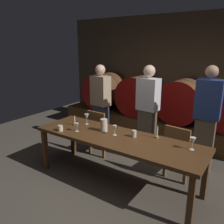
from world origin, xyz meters
TOP-DOWN VIEW (x-y plane):
  - ground_plane at (0.00, 0.00)m, footprint 8.67×8.67m
  - back_wall at (0.00, 2.99)m, footprint 6.67×0.24m
  - barrel_shelf at (0.00, 2.44)m, footprint 6.00×0.90m
  - wine_barrel_far_left at (-2.04, 2.44)m, footprint 0.93×0.80m
  - wine_barrel_left at (-1.03, 2.44)m, footprint 0.93×0.80m
  - wine_barrel_center at (0.00, 2.44)m, footprint 0.93×0.80m
  - dining_table at (-0.26, 0.25)m, footprint 2.58×0.79m
  - chair_left at (-1.05, 0.88)m, footprint 0.41×0.41m
  - chair_right at (0.47, 0.90)m, footprint 0.44×0.44m
  - guest_left at (-1.38, 1.35)m, footprint 0.40×0.28m
  - guest_center at (-0.29, 1.34)m, footprint 0.40×0.27m
  - guest_right at (0.74, 1.31)m, footprint 0.39×0.26m
  - candle_left at (-1.12, 0.29)m, footprint 0.05×0.05m
  - candle_right at (0.25, 0.54)m, footprint 0.05×0.05m
  - pitcher at (-0.54, 0.33)m, footprint 0.11×0.11m
  - wine_glass_far_left at (-0.98, 0.43)m, footprint 0.08×0.08m
  - wine_glass_center_left at (-0.89, 0.09)m, footprint 0.08×0.08m
  - wine_glass_center_right at (-0.31, 0.28)m, footprint 0.06×0.06m
  - wine_glass_far_right at (0.78, 0.43)m, footprint 0.08×0.08m
  - cup_left at (-1.12, -0.05)m, footprint 0.08×0.08m
  - cup_right at (-0.04, 0.39)m, footprint 0.07×0.07m

SIDE VIEW (x-z plane):
  - ground_plane at x=0.00m, z-range 0.00..0.00m
  - barrel_shelf at x=0.00m, z-range 0.00..0.44m
  - chair_left at x=-1.05m, z-range 0.05..0.93m
  - chair_right at x=0.47m, z-range 0.05..0.93m
  - dining_table at x=-0.26m, z-range 0.31..1.06m
  - cup_left at x=-1.12m, z-range 0.76..0.85m
  - candle_left at x=-1.12m, z-range 0.72..0.89m
  - cup_right at x=-0.04m, z-range 0.76..0.86m
  - candle_right at x=0.25m, z-range 0.71..0.90m
  - pitcher at x=-0.54m, z-range 0.76..0.95m
  - wine_glass_center_left at x=-0.89m, z-range 0.79..0.93m
  - guest_left at x=-1.38m, z-range 0.02..1.70m
  - wine_glass_center_right at x=-0.31m, z-range 0.79..0.95m
  - wine_glass_far_right at x=0.78m, z-range 0.79..0.96m
  - guest_center at x=-0.29m, z-range 0.02..1.74m
  - wine_glass_far_left at x=-0.98m, z-range 0.80..0.98m
  - wine_barrel_far_left at x=-2.04m, z-range 0.43..1.36m
  - wine_barrel_left at x=-1.03m, z-range 0.43..1.36m
  - wine_barrel_center at x=0.00m, z-range 0.43..1.36m
  - guest_right at x=0.74m, z-range 0.02..1.79m
  - back_wall at x=0.00m, z-range 0.00..2.74m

